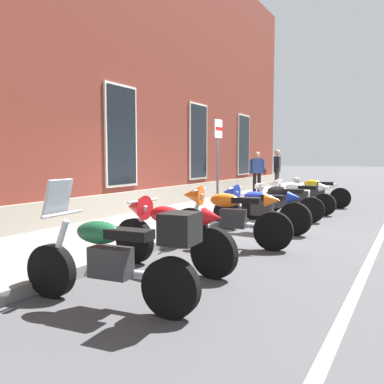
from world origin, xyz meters
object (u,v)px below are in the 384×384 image
Objects in this scene: motorcycle_red_sport at (167,230)px; motorcycle_white_sport at (295,194)px; motorcycle_orange_sport at (226,214)px; pedestrian_dark_jacket at (277,169)px; motorcycle_blue_sport at (256,206)px; parking_sign at (218,153)px; motorcycle_green_touring at (117,256)px; motorcycle_black_naked at (281,202)px; motorcycle_yellow_naked at (315,192)px; pedestrian_blue_top at (257,170)px.

motorcycle_red_sport reaches higher than motorcycle_white_sport.
motorcycle_red_sport is 1.72m from motorcycle_orange_sport.
motorcycle_blue_sport is at bearing -165.99° from pedestrian_dark_jacket.
motorcycle_blue_sport is at bearing -125.31° from parking_sign.
motorcycle_white_sport is (8.17, 0.30, -0.01)m from motorcycle_green_touring.
pedestrian_dark_jacket reaches higher than motorcycle_black_naked.
pedestrian_dark_jacket is at bearing 35.83° from motorcycle_yellow_naked.
motorcycle_green_touring is 13.05m from pedestrian_dark_jacket.
motorcycle_red_sport is 1.20× the size of pedestrian_dark_jacket.
motorcycle_blue_sport is at bearing 1.43° from motorcycle_orange_sport.
pedestrian_dark_jacket is 0.73× the size of parking_sign.
motorcycle_red_sport is at bearing -163.95° from parking_sign.
motorcycle_orange_sport is at bearing -163.76° from pedestrian_blue_top.
pedestrian_blue_top is at bearing 25.37° from motorcycle_black_naked.
motorcycle_white_sport is 1.01× the size of motorcycle_yellow_naked.
parking_sign is at bearing -174.82° from pedestrian_dark_jacket.
motorcycle_white_sport is 4.56m from pedestrian_blue_top.
motorcycle_yellow_naked is at bearing -128.03° from pedestrian_blue_top.
parking_sign is (-0.74, 1.38, 1.21)m from motorcycle_black_naked.
motorcycle_green_touring is 1.29× the size of pedestrian_blue_top.
motorcycle_green_touring is at bearing -164.79° from parking_sign.
motorcycle_green_touring is at bearing -177.00° from motorcycle_blue_sport.
pedestrian_dark_jacket reaches higher than motorcycle_red_sport.
motorcycle_white_sport is 1.73m from motorcycle_yellow_naked.
motorcycle_orange_sport is 1.25× the size of pedestrian_dark_jacket.
motorcycle_green_touring is 0.89× the size of parking_sign.
parking_sign is at bearing 15.21° from motorcycle_green_touring.
motorcycle_yellow_naked is 1.28× the size of pedestrian_blue_top.
motorcycle_orange_sport is 1.06× the size of motorcycle_black_naked.
parking_sign is (2.64, 1.38, 1.10)m from motorcycle_orange_sport.
motorcycle_green_touring is 1.02× the size of motorcycle_red_sport.
motorcycle_orange_sport is 0.98× the size of motorcycle_blue_sport.
motorcycle_black_naked is at bearing 0.09° from motorcycle_orange_sport.
motorcycle_white_sport is 5.10m from pedestrian_dark_jacket.
motorcycle_yellow_naked is at bearing 0.55° from motorcycle_green_touring.
parking_sign reaches higher than motorcycle_red_sport.
parking_sign reaches higher than pedestrian_dark_jacket.
motorcycle_blue_sport reaches higher than motorcycle_white_sport.
motorcycle_white_sport is at bearing -0.47° from motorcycle_red_sport.
motorcycle_white_sport reaches higher than motorcycle_yellow_naked.
motorcycle_black_naked is at bearing -1.24° from motorcycle_blue_sport.
motorcycle_red_sport is 11.47m from pedestrian_dark_jacket.
motorcycle_white_sport is (1.54, 0.07, 0.07)m from motorcycle_black_naked.
motorcycle_black_naked is 0.97× the size of motorcycle_white_sport.
motorcycle_yellow_naked is 0.88× the size of parking_sign.
motorcycle_red_sport is at bearing -167.01° from pedestrian_blue_top.
motorcycle_orange_sport reaches higher than motorcycle_blue_sport.
motorcycle_orange_sport is 1.03× the size of motorcycle_white_sport.
motorcycle_blue_sport is at bearing 178.76° from motorcycle_black_naked.
parking_sign is at bearing -169.25° from pedestrian_blue_top.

